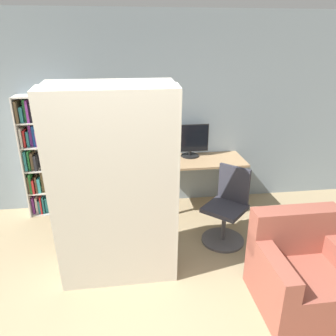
{
  "coord_description": "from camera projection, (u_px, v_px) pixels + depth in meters",
  "views": [
    {
      "loc": [
        -0.02,
        -1.63,
        2.35
      ],
      "look_at": [
        0.42,
        1.59,
        1.05
      ],
      "focal_mm": 35.0,
      "sensor_mm": 36.0,
      "label": 1
    }
  ],
  "objects": [
    {
      "name": "monitor",
      "position": [
        190.0,
        140.0,
        4.64
      ],
      "size": [
        0.52,
        0.25,
        0.47
      ],
      "color": "black",
      "rests_on": "desk"
    },
    {
      "name": "bookshelf",
      "position": [
        45.0,
        156.0,
        4.47
      ],
      "size": [
        0.74,
        0.3,
        1.66
      ],
      "color": "beige",
      "rests_on": "ground"
    },
    {
      "name": "wall_back",
      "position": [
        126.0,
        114.0,
        4.55
      ],
      "size": [
        8.0,
        0.06,
        2.7
      ],
      "color": "gray",
      "rests_on": "ground"
    },
    {
      "name": "mattress_far",
      "position": [
        116.0,
        181.0,
        3.3
      ],
      "size": [
        1.15,
        0.37,
        2.0
      ],
      "color": "beige",
      "rests_on": "ground"
    },
    {
      "name": "mattress_near",
      "position": [
        116.0,
        195.0,
        3.0
      ],
      "size": [
        1.15,
        0.4,
        2.0
      ],
      "color": "beige",
      "rests_on": "ground"
    },
    {
      "name": "office_chair",
      "position": [
        227.0,
        212.0,
        3.96
      ],
      "size": [
        0.62,
        0.62,
        0.93
      ],
      "color": "#4C4C51",
      "rests_on": "ground"
    },
    {
      "name": "armchair",
      "position": [
        302.0,
        272.0,
        3.04
      ],
      "size": [
        0.85,
        0.8,
        0.85
      ],
      "color": "#934C3D",
      "rests_on": "ground"
    },
    {
      "name": "desk",
      "position": [
        197.0,
        167.0,
        4.63
      ],
      "size": [
        1.31,
        0.6,
        0.75
      ],
      "color": "tan",
      "rests_on": "ground"
    }
  ]
}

